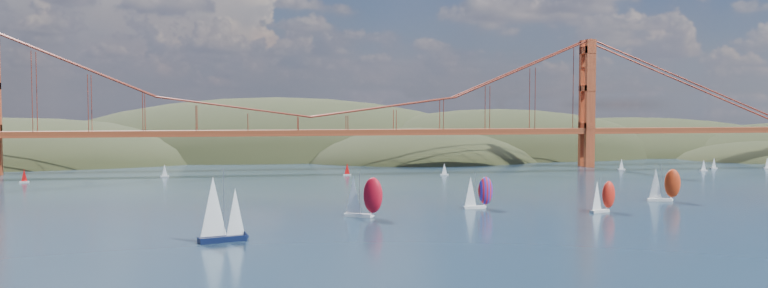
% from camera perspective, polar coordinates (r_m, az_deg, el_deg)
% --- Properties ---
extents(ground, '(1200.00, 1200.00, 0.00)m').
position_cam_1_polar(ground, '(129.48, 0.73, -9.01)').
color(ground, black).
rests_on(ground, ground).
extents(headlands, '(725.00, 225.00, 96.00)m').
position_cam_1_polar(headlands, '(410.39, -0.42, -2.50)').
color(headlands, black).
rests_on(headlands, ground).
extents(bridge, '(552.00, 12.00, 55.00)m').
position_cam_1_polar(bridge, '(305.22, -5.97, 3.98)').
color(bridge, brown).
rests_on(bridge, ground).
extents(sloop_navy, '(9.79, 6.98, 14.43)m').
position_cam_1_polar(sloop_navy, '(150.84, -12.40, -4.91)').
color(sloop_navy, black).
rests_on(sloop_navy, ground).
extents(racer_0, '(9.72, 7.18, 10.94)m').
position_cam_1_polar(racer_0, '(179.70, -1.64, -3.96)').
color(racer_0, white).
rests_on(racer_0, ground).
extents(racer_1, '(7.83, 4.89, 8.76)m').
position_cam_1_polar(racer_1, '(195.92, 16.31, -3.80)').
color(racer_1, silver).
rests_on(racer_1, ground).
extents(racer_2, '(9.15, 5.06, 10.25)m').
position_cam_1_polar(racer_2, '(223.30, 20.53, -2.87)').
color(racer_2, white).
rests_on(racer_2, ground).
extents(racer_rwb, '(8.25, 3.70, 9.34)m').
position_cam_1_polar(racer_rwb, '(196.04, 7.15, -3.62)').
color(racer_rwb, white).
rests_on(racer_rwb, ground).
extents(distant_boat_2, '(3.00, 2.00, 4.70)m').
position_cam_1_polar(distant_boat_2, '(287.04, -25.73, -2.20)').
color(distant_boat_2, silver).
rests_on(distant_boat_2, ground).
extents(distant_boat_3, '(3.00, 2.00, 4.70)m').
position_cam_1_polar(distant_boat_3, '(290.96, -16.38, -1.95)').
color(distant_boat_3, silver).
rests_on(distant_boat_3, ground).
extents(distant_boat_4, '(3.00, 2.00, 4.70)m').
position_cam_1_polar(distant_boat_4, '(324.26, 17.64, -1.48)').
color(distant_boat_4, silver).
rests_on(distant_boat_4, ground).
extents(distant_boat_5, '(3.00, 2.00, 4.70)m').
position_cam_1_polar(distant_boat_5, '(330.45, 23.18, -1.50)').
color(distant_boat_5, silver).
rests_on(distant_boat_5, ground).
extents(distant_boat_6, '(3.00, 2.00, 4.70)m').
position_cam_1_polar(distant_boat_6, '(344.10, 23.85, -1.34)').
color(distant_boat_6, silver).
rests_on(distant_boat_6, ground).
extents(distant_boat_7, '(3.00, 2.00, 4.70)m').
position_cam_1_polar(distant_boat_7, '(355.25, 27.17, -1.29)').
color(distant_boat_7, silver).
rests_on(distant_boat_7, ground).
extents(distant_boat_8, '(3.00, 2.00, 4.70)m').
position_cam_1_polar(distant_boat_8, '(286.74, 4.62, -1.91)').
color(distant_boat_8, silver).
rests_on(distant_boat_8, ground).
extents(distant_boat_9, '(3.00, 2.00, 4.70)m').
position_cam_1_polar(distant_boat_9, '(285.82, -2.83, -1.92)').
color(distant_boat_9, silver).
rests_on(distant_boat_9, ground).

